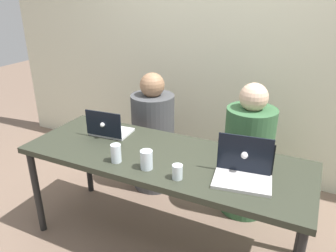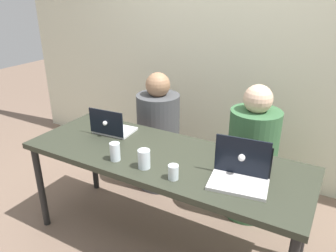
{
  "view_description": "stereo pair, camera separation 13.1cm",
  "coord_description": "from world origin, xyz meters",
  "px_view_note": "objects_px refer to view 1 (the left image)",
  "views": [
    {
      "loc": [
        0.85,
        -1.7,
        1.74
      ],
      "look_at": [
        0.0,
        0.07,
        0.9
      ],
      "focal_mm": 35.0,
      "sensor_mm": 36.0,
      "label": 1
    },
    {
      "loc": [
        0.97,
        -1.64,
        1.74
      ],
      "look_at": [
        0.0,
        0.07,
        0.9
      ],
      "focal_mm": 35.0,
      "sensor_mm": 36.0,
      "label": 2
    }
  ],
  "objects_px": {
    "water_glass_left": "(116,154)",
    "water_glass_right": "(177,173)",
    "laptop_back_right": "(245,160)",
    "person_on_left": "(153,138)",
    "laptop_back_left": "(109,129)",
    "laptop_front_right": "(243,173)",
    "water_glass_center": "(147,161)",
    "person_on_right": "(247,157)"
  },
  "relations": [
    {
      "from": "person_on_left",
      "to": "laptop_front_right",
      "type": "distance_m",
      "value": 1.23
    },
    {
      "from": "person_on_left",
      "to": "person_on_right",
      "type": "bearing_deg",
      "value": -170.57
    },
    {
      "from": "laptop_front_right",
      "to": "water_glass_left",
      "type": "bearing_deg",
      "value": -178.77
    },
    {
      "from": "water_glass_right",
      "to": "person_on_left",
      "type": "bearing_deg",
      "value": 125.85
    },
    {
      "from": "person_on_left",
      "to": "laptop_back_left",
      "type": "distance_m",
      "value": 0.61
    },
    {
      "from": "laptop_front_right",
      "to": "laptop_back_left",
      "type": "bearing_deg",
      "value": 161.28
    },
    {
      "from": "water_glass_right",
      "to": "laptop_front_right",
      "type": "bearing_deg",
      "value": 23.76
    },
    {
      "from": "laptop_front_right",
      "to": "water_glass_center",
      "type": "xyz_separation_m",
      "value": [
        -0.56,
        -0.13,
        0.01
      ]
    },
    {
      "from": "person_on_left",
      "to": "water_glass_left",
      "type": "relative_size",
      "value": 9.15
    },
    {
      "from": "laptop_back_right",
      "to": "water_glass_right",
      "type": "distance_m",
      "value": 0.43
    },
    {
      "from": "person_on_left",
      "to": "water_glass_center",
      "type": "xyz_separation_m",
      "value": [
        0.41,
        -0.84,
        0.29
      ]
    },
    {
      "from": "water_glass_right",
      "to": "water_glass_center",
      "type": "xyz_separation_m",
      "value": [
        -0.21,
        0.02,
        0.01
      ]
    },
    {
      "from": "laptop_back_left",
      "to": "water_glass_center",
      "type": "relative_size",
      "value": 2.52
    },
    {
      "from": "laptop_back_left",
      "to": "laptop_back_right",
      "type": "relative_size",
      "value": 0.88
    },
    {
      "from": "person_on_left",
      "to": "laptop_front_right",
      "type": "relative_size",
      "value": 3.08
    },
    {
      "from": "person_on_left",
      "to": "water_glass_right",
      "type": "relative_size",
      "value": 12.43
    },
    {
      "from": "water_glass_left",
      "to": "water_glass_right",
      "type": "distance_m",
      "value": 0.43
    },
    {
      "from": "laptop_back_left",
      "to": "water_glass_right",
      "type": "relative_size",
      "value": 3.44
    },
    {
      "from": "laptop_back_left",
      "to": "water_glass_left",
      "type": "relative_size",
      "value": 2.53
    },
    {
      "from": "water_glass_left",
      "to": "water_glass_right",
      "type": "relative_size",
      "value": 1.36
    },
    {
      "from": "laptop_back_left",
      "to": "water_glass_center",
      "type": "height_order",
      "value": "laptop_back_left"
    },
    {
      "from": "person_on_right",
      "to": "laptop_back_left",
      "type": "height_order",
      "value": "person_on_right"
    },
    {
      "from": "water_glass_left",
      "to": "water_glass_center",
      "type": "relative_size",
      "value": 1.0
    },
    {
      "from": "laptop_back_left",
      "to": "water_glass_center",
      "type": "distance_m",
      "value": 0.58
    },
    {
      "from": "person_on_right",
      "to": "laptop_front_right",
      "type": "relative_size",
      "value": 3.12
    },
    {
      "from": "water_glass_right",
      "to": "person_on_right",
      "type": "bearing_deg",
      "value": 75.38
    },
    {
      "from": "person_on_right",
      "to": "laptop_front_right",
      "type": "bearing_deg",
      "value": 86.55
    },
    {
      "from": "laptop_back_right",
      "to": "water_glass_right",
      "type": "height_order",
      "value": "laptop_back_right"
    },
    {
      "from": "laptop_back_right",
      "to": "water_glass_left",
      "type": "bearing_deg",
      "value": 13.93
    },
    {
      "from": "laptop_back_left",
      "to": "laptop_front_right",
      "type": "height_order",
      "value": "laptop_front_right"
    },
    {
      "from": "person_on_right",
      "to": "laptop_front_right",
      "type": "distance_m",
      "value": 0.77
    },
    {
      "from": "person_on_right",
      "to": "laptop_back_right",
      "type": "distance_m",
      "value": 0.64
    },
    {
      "from": "laptop_front_right",
      "to": "water_glass_center",
      "type": "height_order",
      "value": "laptop_front_right"
    },
    {
      "from": "water_glass_left",
      "to": "water_glass_right",
      "type": "xyz_separation_m",
      "value": [
        0.43,
        -0.01,
        -0.01
      ]
    },
    {
      "from": "laptop_back_left",
      "to": "water_glass_right",
      "type": "bearing_deg",
      "value": 150.52
    },
    {
      "from": "water_glass_right",
      "to": "water_glass_center",
      "type": "distance_m",
      "value": 0.22
    },
    {
      "from": "person_on_right",
      "to": "person_on_left",
      "type": "bearing_deg",
      "value": -12.72
    },
    {
      "from": "water_glass_right",
      "to": "water_glass_left",
      "type": "bearing_deg",
      "value": 178.3
    },
    {
      "from": "person_on_left",
      "to": "laptop_back_right",
      "type": "bearing_deg",
      "value": 158.26
    },
    {
      "from": "laptop_back_left",
      "to": "laptop_back_right",
      "type": "xyz_separation_m",
      "value": [
        1.02,
        -0.04,
        0.01
      ]
    },
    {
      "from": "person_on_left",
      "to": "water_glass_center",
      "type": "height_order",
      "value": "person_on_left"
    },
    {
      "from": "water_glass_left",
      "to": "water_glass_center",
      "type": "height_order",
      "value": "same"
    }
  ]
}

